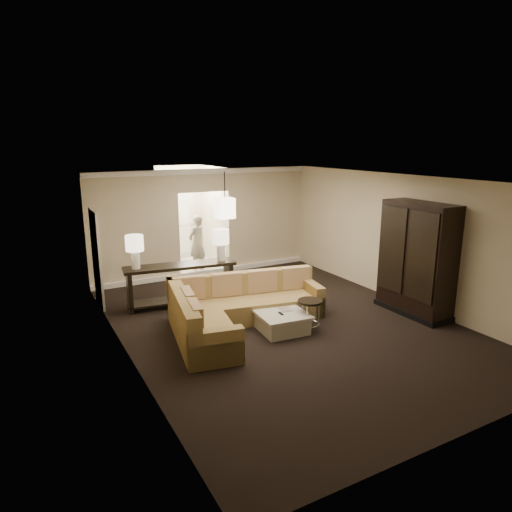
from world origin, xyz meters
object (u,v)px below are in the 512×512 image
sectional_sofa (234,309)px  armoire (417,261)px  coffee_table (282,321)px  drink_table (310,308)px  console_table (181,281)px  person (197,241)px

sectional_sofa → armoire: armoire is taller
sectional_sofa → coffee_table: 0.94m
drink_table → coffee_table: bearing=160.2°
sectional_sofa → coffee_table: bearing=-29.3°
sectional_sofa → armoire: size_ratio=1.47×
sectional_sofa → console_table: size_ratio=1.40×
sectional_sofa → armoire: (3.62, -1.09, 0.74)m
console_table → person: bearing=68.3°
sectional_sofa → console_table: 1.73m
armoire → drink_table: size_ratio=3.99×
sectional_sofa → drink_table: (1.22, -0.77, 0.05)m
console_table → drink_table: 2.96m
console_table → person: person is taller
sectional_sofa → coffee_table: (0.71, -0.59, -0.18)m
armoire → person: size_ratio=1.34×
console_table → armoire: armoire is taller
sectional_sofa → person: 4.07m
drink_table → person: person is taller
drink_table → console_table: bearing=124.8°
sectional_sofa → armoire: bearing=-6.4°
console_table → drink_table: bearing=-47.7°
console_table → armoire: 4.96m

